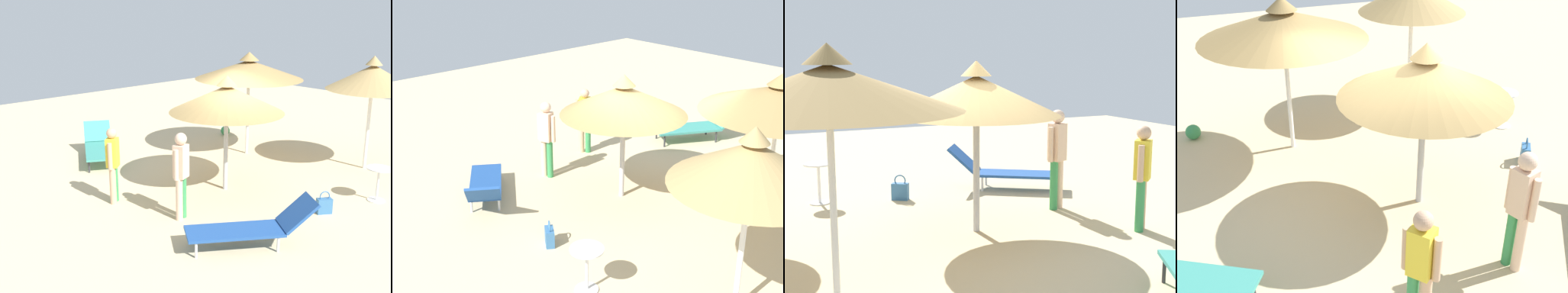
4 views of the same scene
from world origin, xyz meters
TOP-DOWN VIEW (x-y plane):
  - ground at (0.00, 0.00)m, footprint 24.00×24.00m
  - parasol_umbrella_near_right at (1.73, 3.10)m, footprint 2.16×2.16m
  - parasol_umbrella_back at (-1.08, 1.92)m, footprint 2.81×2.81m
  - parasol_umbrella_front at (0.37, -0.44)m, footprint 2.44×2.44m
  - lounge_chair_center at (-3.28, -1.33)m, footprint 2.13×1.62m
  - lounge_chair_edge at (2.54, -2.04)m, footprint 1.74×2.14m
  - person_standing_near_left at (-0.65, -2.65)m, footprint 0.33×0.36m
  - person_standing_far_left at (0.88, -2.18)m, footprint 0.29×0.42m
  - handbag at (2.59, 0.01)m, footprint 0.28×0.33m
  - side_table_round at (2.98, 1.36)m, footprint 0.51×0.51m
  - beach_ball at (-2.78, 2.86)m, footprint 0.28×0.28m

SIDE VIEW (x-z plane):
  - ground at x=0.00m, z-range -0.10..0.00m
  - beach_ball at x=-2.78m, z-range 0.00..0.28m
  - handbag at x=2.59m, z-range -0.06..0.40m
  - lounge_chair_edge at x=2.54m, z-range -0.04..0.78m
  - lounge_chair_center at x=-3.28m, z-range -0.03..0.81m
  - side_table_round at x=2.98m, z-range 0.12..0.84m
  - person_standing_near_left at x=-0.65m, z-range 0.10..1.67m
  - person_standing_far_left at x=0.88m, z-range 0.11..1.80m
  - parasol_umbrella_front at x=0.37m, z-range 0.76..3.26m
  - parasol_umbrella_near_right at x=1.73m, z-range 0.87..3.63m
  - parasol_umbrella_back at x=-1.08m, z-range 0.91..3.63m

